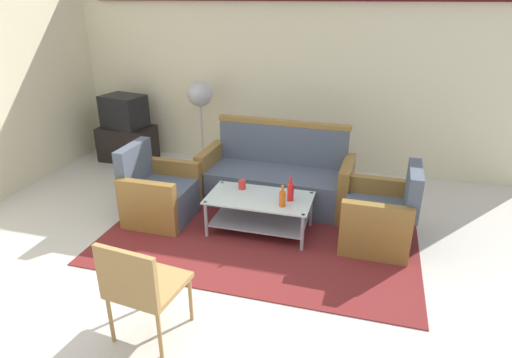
{
  "coord_description": "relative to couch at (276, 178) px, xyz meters",
  "views": [
    {
      "loc": [
        1.18,
        -3.0,
        2.37
      ],
      "look_at": [
        0.1,
        0.87,
        0.65
      ],
      "focal_mm": 30.3,
      "sensor_mm": 36.0,
      "label": 1
    }
  ],
  "objects": [
    {
      "name": "armchair_left",
      "position": [
        -1.18,
        -0.76,
        -0.03
      ],
      "size": [
        0.7,
        0.76,
        0.85
      ],
      "rotation": [
        0.0,
        0.0,
        -1.57
      ],
      "color": "#4C5666",
      "rests_on": "rug"
    },
    {
      "name": "rug",
      "position": [
        0.02,
        -0.74,
        -0.31
      ],
      "size": [
        3.24,
        2.27,
        0.01
      ],
      "primitive_type": "cube",
      "color": "maroon",
      "rests_on": "ground"
    },
    {
      "name": "ground_plane",
      "position": [
        -0.12,
        -1.7,
        -0.32
      ],
      "size": [
        14.0,
        14.0,
        0.0
      ],
      "primitive_type": "plane",
      "color": "beige"
    },
    {
      "name": "wicker_chair",
      "position": [
        -0.4,
        -2.51,
        0.18
      ],
      "size": [
        0.53,
        0.53,
        0.84
      ],
      "rotation": [
        0.0,
        0.0,
        -0.11
      ],
      "color": "#AD844C",
      "rests_on": "ground"
    },
    {
      "name": "cup",
      "position": [
        -0.25,
        -0.6,
        0.14
      ],
      "size": [
        0.08,
        0.08,
        0.1
      ],
      "primitive_type": "cylinder",
      "color": "red",
      "rests_on": "coffee_table"
    },
    {
      "name": "armchair_right",
      "position": [
        1.23,
        -0.65,
        -0.03
      ],
      "size": [
        0.71,
        0.77,
        0.85
      ],
      "rotation": [
        0.0,
        0.0,
        1.55
      ],
      "color": "#4C5666",
      "rests_on": "rug"
    },
    {
      "name": "wall_back",
      "position": [
        -0.12,
        1.35,
        1.16
      ],
      "size": [
        6.52,
        0.19,
        2.8
      ],
      "color": "beige",
      "rests_on": "ground"
    },
    {
      "name": "bottle_orange",
      "position": [
        0.27,
        -0.9,
        0.18
      ],
      "size": [
        0.06,
        0.06,
        0.23
      ],
      "color": "#D85919",
      "rests_on": "coffee_table"
    },
    {
      "name": "bottle_red",
      "position": [
        0.32,
        -0.74,
        0.19
      ],
      "size": [
        0.07,
        0.07,
        0.26
      ],
      "color": "red",
      "rests_on": "coffee_table"
    },
    {
      "name": "tv_stand",
      "position": [
        -2.54,
        0.85,
        -0.06
      ],
      "size": [
        0.8,
        0.5,
        0.52
      ],
      "primitive_type": "cube",
      "color": "black",
      "rests_on": "ground"
    },
    {
      "name": "couch",
      "position": [
        0.0,
        0.0,
        0.0
      ],
      "size": [
        1.82,
        0.8,
        0.96
      ],
      "rotation": [
        0.0,
        0.0,
        3.11
      ],
      "color": "#4C5666",
      "rests_on": "rug"
    },
    {
      "name": "coffee_table",
      "position": [
        -0.0,
        -0.76,
        -0.04
      ],
      "size": [
        1.1,
        0.6,
        0.4
      ],
      "color": "silver",
      "rests_on": "rug"
    },
    {
      "name": "television",
      "position": [
        -2.54,
        0.85,
        0.44
      ],
      "size": [
        0.68,
        0.55,
        0.48
      ],
      "rotation": [
        0.0,
        0.0,
        2.94
      ],
      "color": "black",
      "rests_on": "tv_stand"
    },
    {
      "name": "pedestal_fan",
      "position": [
        -1.33,
        0.9,
        0.7
      ],
      "size": [
        0.36,
        0.36,
        1.27
      ],
      "color": "#2D2D33",
      "rests_on": "ground"
    }
  ]
}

